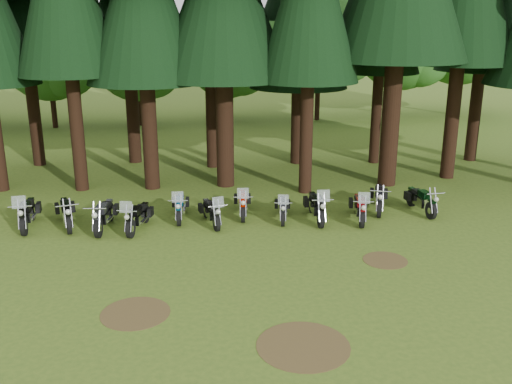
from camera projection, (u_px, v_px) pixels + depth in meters
ground at (244, 274)px, 16.89m from camera, size 120.00×120.00×0.00m
decid_2 at (52, 54)px, 37.83m from camera, size 6.72×6.53×8.40m
decid_3 at (140, 60)px, 38.92m from camera, size 6.12×5.95×7.65m
decid_4 at (231, 60)px, 40.79m from camera, size 5.93×5.76×7.41m
decid_5 at (325, 33)px, 40.40m from camera, size 8.45×8.21×10.56m
decid_6 at (407, 47)px, 42.65m from camera, size 7.06×6.86×8.82m
decid_7 at (468, 33)px, 42.69m from camera, size 8.44×8.20×10.55m
dirt_patch_0 at (135, 313)px, 14.66m from camera, size 1.80×1.80×0.01m
dirt_patch_1 at (385, 260)px, 17.86m from camera, size 1.40×1.40×0.01m
dirt_patch_2 at (303, 346)px, 13.20m from camera, size 2.20×2.20×0.01m
motorcycle_0 at (27, 214)px, 20.52m from camera, size 0.56×2.46×1.54m
motorcycle_1 at (66, 213)px, 20.64m from camera, size 0.78×2.33×0.97m
motorcycle_2 at (104, 216)px, 20.39m from camera, size 0.44×2.39×0.97m
motorcycle_3 at (138, 217)px, 20.29m from camera, size 0.84×2.23×1.41m
motorcycle_4 at (180, 207)px, 21.41m from camera, size 0.42×2.21×1.39m
motorcycle_5 at (211, 213)px, 20.85m from camera, size 0.71×2.16×1.36m
motorcycle_6 at (243, 204)px, 21.78m from camera, size 0.48×2.25×1.41m
motorcycle_7 at (283, 209)px, 21.34m from camera, size 0.54×2.04×1.28m
motorcycle_8 at (316, 207)px, 21.26m from camera, size 0.45×2.42×1.53m
motorcycle_9 at (360, 208)px, 21.23m from camera, size 0.67×2.28×1.43m
motorcycle_10 at (379, 199)px, 22.34m from camera, size 0.83×2.29×0.96m
motorcycle_11 at (421, 201)px, 22.14m from camera, size 0.41×2.26×0.92m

